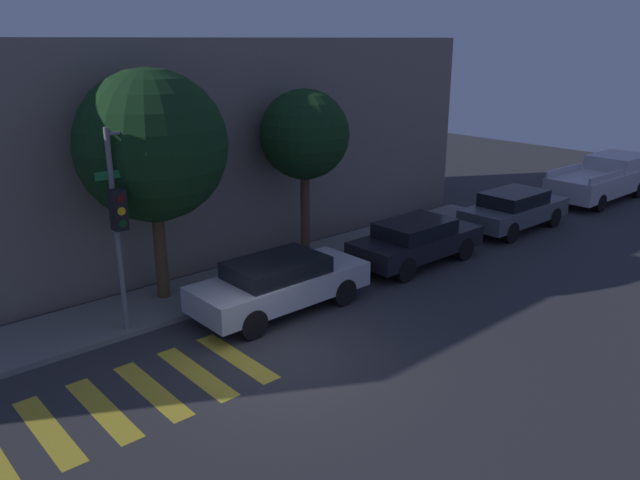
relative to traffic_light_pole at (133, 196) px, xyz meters
name	(u,v)px	position (x,y,z in m)	size (l,w,h in m)	color
ground_plane	(286,360)	(1.58, -3.37, -3.27)	(60.00, 60.00, 0.00)	#333335
sidewalk	(184,297)	(1.58, 0.98, -3.20)	(26.00, 2.30, 0.14)	slate
building_row	(100,153)	(1.58, 5.53, 0.04)	(26.00, 6.00, 6.62)	slate
crosswalk	(128,400)	(-1.65, -2.57, -3.27)	(5.43, 2.60, 0.00)	gold
traffic_light_pole	(133,196)	(0.00, 0.00, 0.00)	(2.23, 0.56, 4.81)	slate
sedan_near_corner	(280,283)	(3.07, -1.27, -2.51)	(4.63, 1.81, 1.40)	#B7BABF
sedan_middle	(416,240)	(8.32, -1.27, -2.52)	(4.46, 1.76, 1.38)	black
sedan_far_end	(514,209)	(13.70, -1.27, -2.50)	(4.54, 1.78, 1.43)	#4C5156
pickup_truck	(603,178)	(20.55, -1.27, -2.35)	(5.73, 2.08, 1.77)	#BCBCC1
tree_near_corner	(152,146)	(1.16, 1.24, 0.82)	(3.72, 3.72, 5.97)	#4C3823
tree_midblock	(305,135)	(6.02, 1.24, 0.61)	(2.65, 2.65, 5.23)	#4C3823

